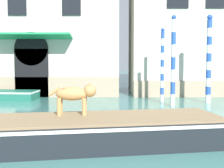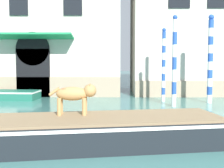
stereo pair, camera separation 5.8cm
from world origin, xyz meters
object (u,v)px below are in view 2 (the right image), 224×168
mooring_pole_0 (164,65)px  mooring_pole_4 (210,59)px  mooring_pole_2 (174,61)px  dog_on_deck (76,94)px  boat_foreground (58,131)px

mooring_pole_0 → mooring_pole_4: mooring_pole_4 is taller
mooring_pole_0 → mooring_pole_2: bearing=-82.7°
mooring_pole_2 → mooring_pole_4: bearing=31.0°
dog_on_deck → mooring_pole_0: (3.67, 8.22, 0.66)m
boat_foreground → mooring_pole_4: (6.37, 8.17, 1.89)m
mooring_pole_4 → mooring_pole_2: bearing=-149.0°
boat_foreground → mooring_pole_0: mooring_pole_0 is taller
mooring_pole_0 → mooring_pole_4: (2.30, -0.53, 0.32)m
mooring_pole_0 → mooring_pole_4: bearing=-13.0°
boat_foreground → mooring_pole_4: bearing=42.7°
dog_on_deck → mooring_pole_0: mooring_pole_0 is taller
mooring_pole_2 → boat_foreground: bearing=-121.8°
boat_foreground → mooring_pole_0: (4.07, 8.70, 1.57)m
mooring_pole_2 → mooring_pole_4: (2.08, 1.25, 0.10)m
boat_foreground → mooring_pole_4: 10.53m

